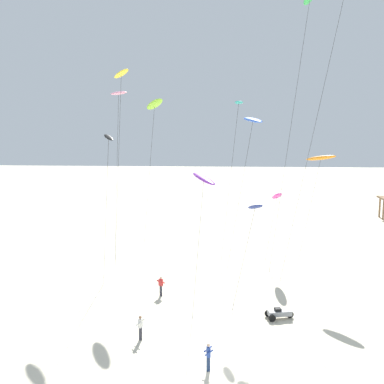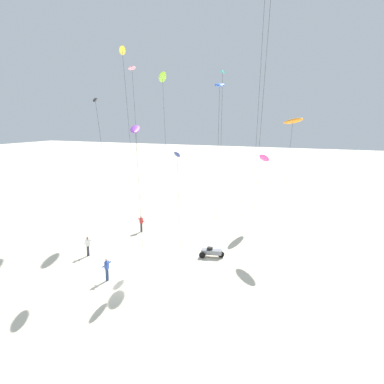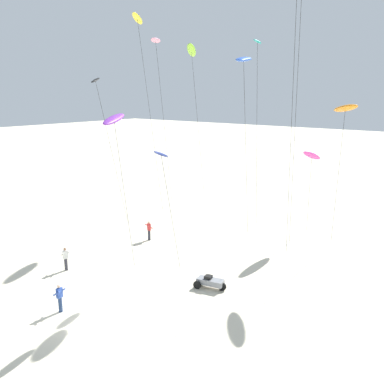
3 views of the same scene
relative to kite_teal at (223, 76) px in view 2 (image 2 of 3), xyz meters
The scene contains 15 objects.
ground_plane 23.32m from the kite_teal, 90.15° to the right, with size 260.00×260.00×0.00m, color beige.
kite_teal is the anchor object (origin of this frame).
kite_black 13.04m from the kite_teal, 142.15° to the right, with size 2.56×5.46×13.45m.
kite_magenta 9.68m from the kite_teal, 32.82° to the left, with size 1.31×3.66×7.86m.
kite_lime 8.00m from the kite_teal, 168.20° to the left, with size 3.36×6.65×16.71m.
kite_blue 4.10m from the kite_teal, 73.91° to the right, with size 2.98×6.39×14.79m.
kite_pink 10.98m from the kite_teal, behind, with size 2.91×5.46×17.09m.
kite_navy 14.07m from the kite_teal, 86.31° to the right, with size 1.99×4.34×9.11m.
kite_yellow 10.70m from the kite_teal, 162.85° to the right, with size 3.15×6.42×18.69m.
kite_purple 13.88m from the kite_teal, 101.65° to the right, with size 2.10×3.69×11.03m.
kite_orange 8.67m from the kite_teal, ahead, with size 2.74×4.52×11.61m.
kite_flyer_nearest 17.12m from the kite_teal, 136.62° to the right, with size 0.69×0.67×1.67m.
kite_flyer_middle 23.13m from the kite_teal, 96.77° to the right, with size 0.59×0.61×1.67m.
kite_flyer_furthest 21.43m from the kite_teal, 115.41° to the right, with size 0.61×0.63×1.67m.
beach_buggy 18.42m from the kite_teal, 74.18° to the right, with size 2.13×1.26×0.82m.
Camera 2 is at (14.58, -22.57, 11.55)m, focal length 37.56 mm.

